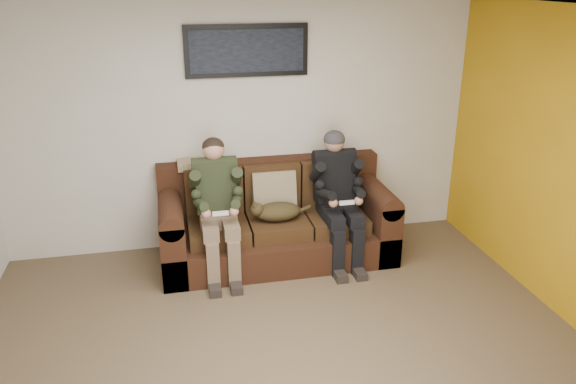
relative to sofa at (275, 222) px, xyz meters
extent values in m
plane|color=brown|center=(-0.27, -1.84, -0.37)|extent=(5.00, 5.00, 0.00)
plane|color=silver|center=(-0.27, -1.84, 2.23)|extent=(5.00, 5.00, 0.00)
plane|color=beige|center=(-0.27, 0.41, 0.93)|extent=(5.00, 0.00, 5.00)
cube|color=#351B10|center=(0.00, -0.09, -0.21)|extent=(2.38, 1.03, 0.32)
cube|color=#351B10|center=(0.00, 0.32, 0.28)|extent=(2.38, 0.22, 0.65)
cube|color=#351B10|center=(-1.07, -0.09, -0.04)|extent=(0.24, 1.03, 0.65)
cube|color=#351B10|center=(1.07, -0.09, -0.04)|extent=(0.24, 1.03, 0.65)
cylinder|color=#351B10|center=(-1.07, -0.09, 0.28)|extent=(0.24, 1.03, 0.24)
cylinder|color=#351B10|center=(1.07, -0.09, 0.28)|extent=(0.24, 1.03, 0.24)
cube|color=#3A2411|center=(-0.62, -0.14, 0.03)|extent=(0.60, 0.65, 0.15)
cube|color=#3A2411|center=(-0.62, 0.17, 0.35)|extent=(0.60, 0.15, 0.48)
cube|color=#3A2411|center=(0.00, -0.14, 0.03)|extent=(0.60, 0.65, 0.15)
cube|color=#3A2411|center=(0.00, 0.17, 0.35)|extent=(0.60, 0.15, 0.48)
cube|color=#3A2411|center=(0.62, -0.14, 0.03)|extent=(0.60, 0.65, 0.15)
cube|color=#3A2411|center=(0.62, 0.17, 0.35)|extent=(0.60, 0.15, 0.48)
cube|color=#897959|center=(0.00, 0.04, 0.32)|extent=(0.45, 0.22, 0.45)
cube|color=#C2B48F|center=(-0.72, 0.30, 0.61)|extent=(0.49, 0.24, 0.09)
cube|color=#78614B|center=(-0.62, -0.17, 0.18)|extent=(0.36, 0.30, 0.14)
cube|color=#252C1A|center=(-0.62, -0.07, 0.48)|extent=(0.40, 0.30, 0.53)
cylinder|color=#252C1A|center=(-0.62, -0.05, 0.69)|extent=(0.44, 0.18, 0.18)
sphere|color=tan|center=(-0.62, -0.03, 0.85)|extent=(0.21, 0.21, 0.21)
cube|color=#78614B|center=(-0.72, -0.37, 0.17)|extent=(0.15, 0.42, 0.13)
cube|color=#78614B|center=(-0.52, -0.37, 0.17)|extent=(0.15, 0.42, 0.13)
cube|color=#78614B|center=(-0.72, -0.57, -0.13)|extent=(0.12, 0.13, 0.48)
cube|color=#78614B|center=(-0.52, -0.57, -0.13)|extent=(0.12, 0.13, 0.48)
cube|color=black|center=(-0.72, -0.65, -0.33)|extent=(0.11, 0.26, 0.08)
cube|color=black|center=(-0.52, -0.65, -0.33)|extent=(0.11, 0.26, 0.08)
cylinder|color=#252C1A|center=(-0.82, -0.14, 0.58)|extent=(0.11, 0.30, 0.28)
cylinder|color=#252C1A|center=(-0.42, -0.14, 0.58)|extent=(0.11, 0.30, 0.28)
cylinder|color=#252C1A|center=(-0.79, -0.36, 0.42)|extent=(0.14, 0.32, 0.15)
cylinder|color=#252C1A|center=(-0.45, -0.36, 0.42)|extent=(0.14, 0.32, 0.15)
sphere|color=tan|center=(-0.75, -0.48, 0.37)|extent=(0.09, 0.09, 0.09)
sphere|color=tan|center=(-0.49, -0.48, 0.37)|extent=(0.09, 0.09, 0.09)
cube|color=white|center=(-0.62, -0.50, 0.37)|extent=(0.15, 0.04, 0.03)
ellipsoid|color=black|center=(-0.62, -0.02, 0.88)|extent=(0.22, 0.22, 0.17)
cube|color=black|center=(0.62, -0.17, 0.18)|extent=(0.36, 0.30, 0.14)
cube|color=black|center=(0.62, -0.07, 0.48)|extent=(0.40, 0.30, 0.53)
cylinder|color=black|center=(0.62, -0.05, 0.69)|extent=(0.44, 0.18, 0.18)
sphere|color=#A16F5A|center=(0.62, -0.03, 0.85)|extent=(0.21, 0.21, 0.21)
cube|color=black|center=(0.52, -0.37, 0.17)|extent=(0.15, 0.42, 0.13)
cube|color=black|center=(0.72, -0.37, 0.17)|extent=(0.15, 0.42, 0.13)
cube|color=black|center=(0.52, -0.57, -0.13)|extent=(0.12, 0.13, 0.48)
cube|color=black|center=(0.72, -0.57, -0.13)|extent=(0.12, 0.13, 0.48)
cube|color=black|center=(0.52, -0.65, -0.33)|extent=(0.11, 0.26, 0.08)
cube|color=black|center=(0.72, -0.65, -0.33)|extent=(0.11, 0.26, 0.08)
cylinder|color=black|center=(0.42, -0.14, 0.58)|extent=(0.11, 0.30, 0.28)
cylinder|color=black|center=(0.82, -0.14, 0.58)|extent=(0.11, 0.30, 0.28)
cylinder|color=black|center=(0.45, -0.36, 0.42)|extent=(0.14, 0.32, 0.15)
cylinder|color=black|center=(0.79, -0.36, 0.42)|extent=(0.14, 0.32, 0.15)
sphere|color=#A16F5A|center=(0.49, -0.48, 0.37)|extent=(0.09, 0.09, 0.09)
sphere|color=#A16F5A|center=(0.75, -0.48, 0.37)|extent=(0.09, 0.09, 0.09)
cube|color=white|center=(0.62, -0.50, 0.37)|extent=(0.15, 0.04, 0.03)
ellipsoid|color=black|center=(0.62, -0.03, 0.88)|extent=(0.22, 0.22, 0.19)
ellipsoid|color=#4A3C1D|center=(-0.01, -0.20, 0.20)|extent=(0.47, 0.26, 0.19)
sphere|color=#4A3C1D|center=(-0.23, -0.23, 0.26)|extent=(0.14, 0.14, 0.14)
cone|color=#4A3C1D|center=(-0.25, -0.26, 0.33)|extent=(0.04, 0.04, 0.04)
cone|color=#4A3C1D|center=(-0.25, -0.19, 0.33)|extent=(0.04, 0.04, 0.04)
cylinder|color=#4A3C1D|center=(0.23, -0.15, 0.17)|extent=(0.26, 0.13, 0.08)
cube|color=black|center=(-0.20, 0.38, 1.73)|extent=(1.25, 0.04, 0.52)
cube|color=black|center=(-0.20, 0.36, 1.73)|extent=(1.15, 0.01, 0.42)
camera|label=1|loc=(-1.02, -5.32, 2.45)|focal=35.00mm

